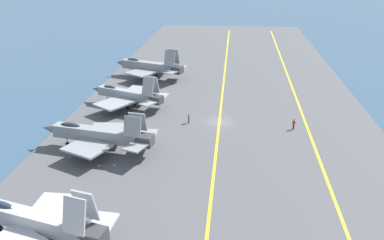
% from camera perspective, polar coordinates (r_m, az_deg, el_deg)
% --- Properties ---
extents(ground_plane, '(2000.00, 2000.00, 0.00)m').
position_cam_1_polar(ground_plane, '(68.06, 3.84, -0.57)').
color(ground_plane, '#334C66').
extents(carrier_deck, '(195.62, 51.80, 0.40)m').
position_cam_1_polar(carrier_deck, '(67.98, 3.85, -0.41)').
color(carrier_deck, '#4C4C4F').
rests_on(carrier_deck, ground).
extents(deck_stripe_foul_line, '(176.05, 2.12, 0.01)m').
position_cam_1_polar(deck_stripe_foul_line, '(68.98, 15.76, -0.71)').
color(deck_stripe_foul_line, yellow).
rests_on(deck_stripe_foul_line, carrier_deck).
extents(deck_stripe_centerline, '(176.06, 0.36, 0.01)m').
position_cam_1_polar(deck_stripe_centerline, '(67.90, 3.85, -0.25)').
color(deck_stripe_centerline, yellow).
rests_on(deck_stripe_centerline, carrier_deck).
extents(parked_jet_nearest, '(12.01, 16.02, 6.52)m').
position_cam_1_polar(parked_jet_nearest, '(42.57, -21.08, -13.07)').
color(parked_jet_nearest, '#A8AAAF').
rests_on(parked_jet_nearest, carrier_deck).
extents(parked_jet_second, '(12.03, 17.28, 6.09)m').
position_cam_1_polar(parked_jet_second, '(58.62, -13.09, -1.99)').
color(parked_jet_second, gray).
rests_on(parked_jet_second, carrier_deck).
extents(parked_jet_third, '(14.08, 15.41, 6.29)m').
position_cam_1_polar(parked_jet_third, '(74.72, -9.06, 3.55)').
color(parked_jet_third, gray).
rests_on(parked_jet_third, carrier_deck).
extents(parked_jet_fourth, '(13.06, 17.11, 6.94)m').
position_cam_1_polar(parked_jet_fourth, '(92.21, -6.03, 7.53)').
color(parked_jet_fourth, gray).
rests_on(parked_jet_fourth, carrier_deck).
extents(crew_red_vest, '(0.41, 0.46, 1.74)m').
position_cam_1_polar(crew_red_vest, '(66.59, 14.09, -0.49)').
color(crew_red_vest, '#232328').
rests_on(crew_red_vest, carrier_deck).
extents(crew_brown_vest, '(0.39, 0.27, 1.67)m').
position_cam_1_polar(crew_brown_vest, '(66.94, -0.46, 0.30)').
color(crew_brown_vest, '#4C473D').
rests_on(crew_brown_vest, carrier_deck).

